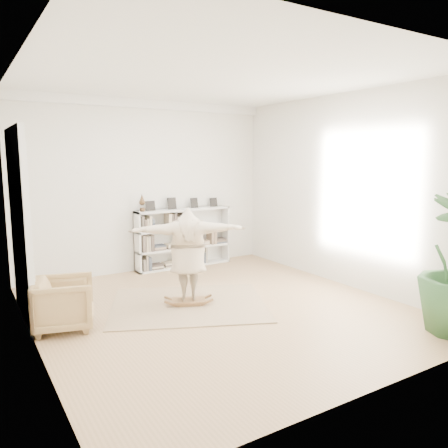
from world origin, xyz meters
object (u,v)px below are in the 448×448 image
Objects in this scene: bookshelf at (183,238)px; rocker_board at (189,301)px; person at (188,252)px; armchair at (64,303)px.

bookshelf reaches higher than rocker_board.
rocker_board is 0.34× the size of person.
person is at bearing -32.69° from rocker_board.
bookshelf is at bearing -36.68° from armchair.
bookshelf is 3.49× the size of rocker_board.
bookshelf reaches higher than armchair.
armchair is 0.43× the size of person.
armchair is at bearing -142.17° from bookshelf.
person reaches higher than rocker_board.
rocker_board is at bearing -32.69° from person.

